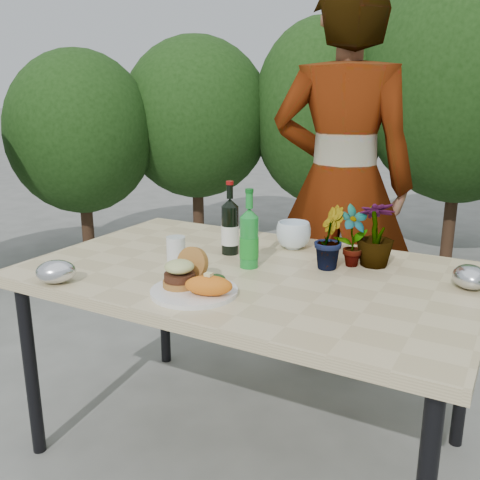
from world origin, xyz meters
The scene contains 18 objects.
ground centered at (0.00, 0.00, 0.00)m, with size 80.00×80.00×0.00m, color #63635E.
patio_table centered at (0.00, 0.00, 0.69)m, with size 1.60×1.00×0.75m.
shrub_hedge centered at (0.30, 1.90, 1.20)m, with size 6.89×5.15×2.47m.
dinner_plate centered at (-0.05, -0.30, 0.76)m, with size 0.28×0.28×0.01m, color white.
burger_stack centered at (-0.10, -0.28, 0.81)m, with size 0.11×0.16×0.11m.
sweet_potato centered at (0.02, -0.32, 0.80)m, with size 0.15×0.08×0.06m, color orange.
grilled_veg centered at (-0.03, -0.21, 0.78)m, with size 0.08×0.05×0.03m.
wine_bottle centered at (-0.16, 0.14, 0.86)m, with size 0.07×0.07×0.29m.
sparkling_water centered at (-0.02, 0.02, 0.86)m, with size 0.07×0.07×0.29m.
plastic_cup centered at (-0.29, -0.05, 0.80)m, with size 0.07×0.07×0.10m, color silver.
seedling_left centered at (0.31, 0.21, 0.86)m, with size 0.12×0.08×0.23m, color #25551D.
seedling_mid centered at (0.24, 0.15, 0.86)m, with size 0.12×0.10×0.23m, color #22551D.
seedling_right centered at (0.38, 0.26, 0.87)m, with size 0.14×0.14×0.24m, color #285C1F.
blue_bowl centered at (0.03, 0.33, 0.81)m, with size 0.14×0.14×0.11m, color white.
foil_packet_left centered at (-0.51, -0.44, 0.79)m, with size 0.13×0.11×0.08m, color silver.
foil_packet_right centered at (0.72, 0.17, 0.79)m, with size 0.13×0.11×0.08m, color silver.
person centered at (0.05, 0.84, 0.94)m, with size 0.68×0.45×1.88m, color #895744.
terracotta_pot centered at (-1.34, 1.89, 0.07)m, with size 0.17×0.17×0.14m.
Camera 1 is at (0.85, -1.63, 1.37)m, focal length 40.00 mm.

